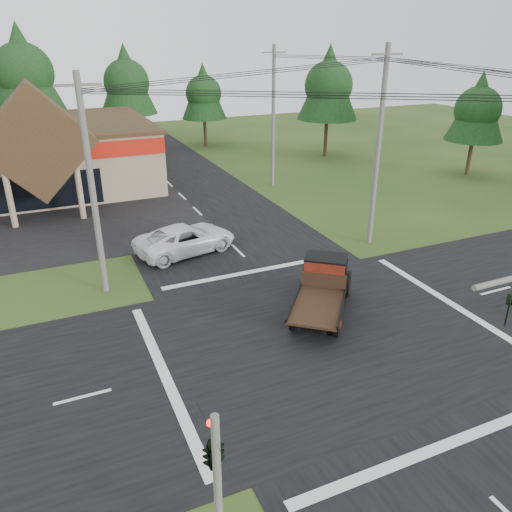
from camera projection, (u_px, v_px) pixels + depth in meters
ground at (324, 335)px, 21.49m from camera, size 120.00×120.00×0.00m
road_ns at (324, 335)px, 21.49m from camera, size 12.00×120.00×0.02m
road_ew at (324, 335)px, 21.49m from camera, size 120.00×12.00×0.02m
traffic_signal_corner at (213, 441)px, 11.18m from camera, size 0.53×2.48×4.40m
utility_pole_nw at (92, 188)px, 23.05m from camera, size 2.00×0.30×10.50m
utility_pole_ne at (378, 148)px, 28.73m from camera, size 2.00×0.30×11.50m
utility_pole_n at (273, 117)px, 40.50m from camera, size 2.00×0.30×11.20m
tree_row_c at (23, 70)px, 48.54m from camera, size 7.28×7.28×13.13m
tree_row_d at (126, 80)px, 53.61m from camera, size 6.16×6.16×11.11m
tree_row_e at (203, 92)px, 55.43m from camera, size 5.04×5.04×9.09m
tree_side_ne at (329, 83)px, 50.20m from camera, size 6.16×6.16×11.11m
tree_side_e_near at (478, 107)px, 43.66m from camera, size 5.04×5.04×9.09m
antique_flatbed_truck at (321, 290)px, 22.73m from camera, size 5.34×5.89×2.42m
white_pickup at (185, 239)px, 29.39m from camera, size 6.50×4.08×1.67m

